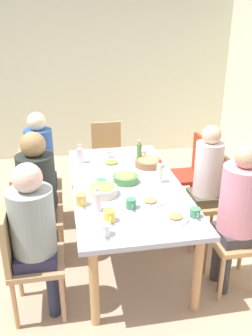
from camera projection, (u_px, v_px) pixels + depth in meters
name	position (u px, v px, depth m)	size (l,w,h in m)	color
ground_plane	(126.00, 249.00, 3.52)	(6.56, 6.56, 0.00)	tan
wall_left	(94.00, 74.00, 5.55)	(0.12, 4.59, 2.60)	silver
dining_table	(126.00, 190.00, 3.27)	(1.94, 0.98, 0.72)	silver
chair_0	(107.00, 154.00, 4.55)	(0.40, 0.40, 0.90)	tan
chair_1	(35.00, 182.00, 3.77)	(0.40, 0.40, 0.90)	tan
person_1	(42.00, 161.00, 3.69)	(0.30, 0.30, 1.26)	#312E4E
chair_2	(25.00, 255.00, 2.60)	(0.40, 0.40, 0.90)	tan
person_2	(34.00, 227.00, 2.52)	(0.32, 0.32, 1.23)	#2D3253
chair_3	(191.00, 170.00, 4.05)	(0.40, 0.40, 0.90)	red
chair_4	(245.00, 232.00, 2.88)	(0.40, 0.40, 0.90)	tan
person_4	(239.00, 207.00, 2.77)	(0.33, 0.33, 1.26)	#37373C
chair_5	(213.00, 196.00, 3.47)	(0.40, 0.40, 0.90)	tan
person_5	(206.00, 178.00, 3.37)	(0.30, 0.30, 1.23)	#4F4840
chair_6	(31.00, 212.00, 3.18)	(0.40, 0.40, 0.90)	tan
person_6	(38.00, 187.00, 3.10)	(0.32, 0.32, 1.25)	brown
plate_0	(175.00, 217.00, 2.66)	(0.20, 0.20, 0.04)	white
plate_1	(150.00, 202.00, 2.89)	(0.21, 0.21, 0.04)	white
plate_2	(111.00, 163.00, 3.65)	(0.26, 0.26, 0.04)	white
bowl_0	(102.00, 190.00, 3.01)	(0.26, 0.26, 0.09)	beige
bowl_1	(126.00, 178.00, 3.24)	(0.23, 0.23, 0.09)	#4C894A
bowl_2	(148.00, 162.00, 3.60)	(0.27, 0.27, 0.09)	#91623D
cup_0	(131.00, 204.00, 2.80)	(0.12, 0.08, 0.08)	#438B61
cup_1	(81.00, 200.00, 2.84)	(0.12, 0.08, 0.09)	#DFBD53
cup_2	(195.00, 213.00, 2.68)	(0.12, 0.08, 0.07)	#4A8B65
cup_3	(104.00, 230.00, 2.45)	(0.12, 0.09, 0.09)	white
cup_4	(142.00, 154.00, 3.81)	(0.12, 0.09, 0.09)	white
cup_5	(102.00, 184.00, 3.15)	(0.12, 0.09, 0.07)	#43945A
cup_6	(107.00, 154.00, 3.81)	(0.12, 0.08, 0.09)	white
cup_7	(109.00, 216.00, 2.62)	(0.13, 0.09, 0.09)	yellow
bottle_0	(97.00, 200.00, 2.75)	(0.06, 0.06, 0.20)	silver
bottle_1	(160.00, 172.00, 3.22)	(0.06, 0.06, 0.21)	#ECE7C5
bottle_2	(80.00, 154.00, 3.66)	(0.07, 0.07, 0.20)	silver
bottle_3	(139.00, 153.00, 3.63)	(0.05, 0.05, 0.26)	#56803D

